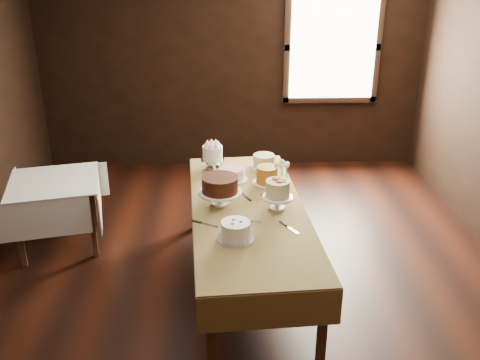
% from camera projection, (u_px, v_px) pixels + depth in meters
% --- Properties ---
extents(floor, '(5.00, 6.00, 0.01)m').
position_uv_depth(floor, '(241.00, 287.00, 4.66)').
color(floor, black).
rests_on(floor, ground).
extents(wall_back, '(5.00, 0.02, 2.80)m').
position_uv_depth(wall_back, '(232.00, 63.00, 6.86)').
color(wall_back, black).
rests_on(wall_back, ground).
extents(window, '(1.10, 0.05, 1.30)m').
position_uv_depth(window, '(333.00, 48.00, 6.77)').
color(window, '#FFEABF').
rests_on(window, wall_back).
extents(display_table, '(1.09, 2.46, 0.75)m').
position_uv_depth(display_table, '(248.00, 214.00, 4.46)').
color(display_table, '#3E2513').
rests_on(display_table, ground).
extents(side_table, '(1.00, 1.00, 0.70)m').
position_uv_depth(side_table, '(55.00, 188.00, 5.11)').
color(side_table, '#3E2513').
rests_on(side_table, ground).
extents(cake_meringue, '(0.23, 0.23, 0.25)m').
position_uv_depth(cake_meringue, '(213.00, 158.00, 5.20)').
color(cake_meringue, silver).
rests_on(cake_meringue, display_table).
extents(cake_speckled, '(0.29, 0.29, 0.13)m').
position_uv_depth(cake_speckled, '(264.00, 161.00, 5.27)').
color(cake_speckled, white).
rests_on(cake_speckled, display_table).
extents(cake_lattice, '(0.32, 0.32, 0.11)m').
position_uv_depth(cake_lattice, '(233.00, 175.00, 4.97)').
color(cake_lattice, white).
rests_on(cake_lattice, display_table).
extents(cake_caramel, '(0.26, 0.26, 0.17)m').
position_uv_depth(cake_caramel, '(267.00, 176.00, 4.88)').
color(cake_caramel, white).
rests_on(cake_caramel, display_table).
extents(cake_chocolate, '(0.42, 0.42, 0.27)m').
position_uv_depth(cake_chocolate, '(220.00, 192.00, 4.45)').
color(cake_chocolate, white).
rests_on(cake_chocolate, display_table).
extents(cake_flowers, '(0.26, 0.26, 0.27)m').
position_uv_depth(cake_flowers, '(278.00, 196.00, 4.38)').
color(cake_flowers, white).
rests_on(cake_flowers, display_table).
extents(cake_swirl, '(0.30, 0.30, 0.14)m').
position_uv_depth(cake_swirl, '(236.00, 231.00, 3.93)').
color(cake_swirl, silver).
rests_on(cake_swirl, display_table).
extents(cake_server_a, '(0.24, 0.04, 0.01)m').
position_uv_depth(cake_server_a, '(252.00, 221.00, 4.21)').
color(cake_server_a, silver).
rests_on(cake_server_a, display_table).
extents(cake_server_b, '(0.14, 0.22, 0.01)m').
position_uv_depth(cake_server_b, '(293.00, 230.00, 4.08)').
color(cake_server_b, silver).
rests_on(cake_server_b, display_table).
extents(cake_server_c, '(0.12, 0.23, 0.01)m').
position_uv_depth(cake_server_c, '(242.00, 194.00, 4.69)').
color(cake_server_c, silver).
rests_on(cake_server_c, display_table).
extents(cake_server_d, '(0.23, 0.13, 0.01)m').
position_uv_depth(cake_server_d, '(277.00, 191.00, 4.74)').
color(cake_server_d, silver).
rests_on(cake_server_d, display_table).
extents(cake_server_e, '(0.22, 0.13, 0.01)m').
position_uv_depth(cake_server_e, '(210.00, 225.00, 4.15)').
color(cake_server_e, silver).
rests_on(cake_server_e, display_table).
extents(flower_vase, '(0.13, 0.13, 0.12)m').
position_uv_depth(flower_vase, '(281.00, 190.00, 4.63)').
color(flower_vase, '#2D2823').
rests_on(flower_vase, display_table).
extents(flower_bouquet, '(0.14, 0.14, 0.20)m').
position_uv_depth(flower_bouquet, '(282.00, 171.00, 4.56)').
color(flower_bouquet, white).
rests_on(flower_bouquet, flower_vase).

